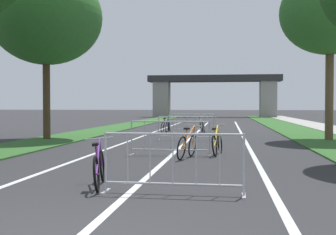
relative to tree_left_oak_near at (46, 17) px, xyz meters
The scene contains 19 objects.
grass_verge_left 13.41m from the tree_left_oak_near, 87.88° to the left, with size 2.62×63.97×0.05m, color #2D5B26.
grass_verge_right 18.01m from the tree_left_oak_near, 45.59° to the left, with size 2.62×63.97×0.05m, color #2D5B26.
sidewalk_path_right 19.76m from the tree_left_oak_near, 40.22° to the left, with size 2.36×63.97×0.08m, color #9E9B93.
lane_stripe_center 9.45m from the tree_left_oak_near, 36.46° to the left, with size 0.14×37.01×0.01m, color silver.
lane_stripe_right_lane 11.23m from the tree_left_oak_near, 27.92° to the left, with size 0.14×37.01×0.01m, color silver.
lane_stripe_left_lane 8.04m from the tree_left_oak_near, 50.66° to the left, with size 0.14×37.01×0.01m, color silver.
overpass_bridge 39.51m from the tree_left_oak_near, 80.90° to the left, with size 17.46×2.80×5.53m.
tree_left_oak_near is the anchor object (origin of this frame).
tree_right_pine_far 12.33m from the tree_left_oak_near, ahead, with size 4.26×4.26×7.33m.
crowd_barrier_nearest 13.81m from the tree_left_oak_near, 57.19° to the right, with size 2.44×0.49×1.05m.
crowd_barrier_second 9.50m from the tree_left_oak_near, 40.28° to the right, with size 2.43×0.45×1.05m.
crowd_barrier_third 7.87m from the tree_left_oak_near, ahead, with size 2.43×0.45×1.05m.
crowd_barrier_fourth 9.81m from the tree_left_oak_near, 44.10° to the left, with size 2.45×0.57×1.05m.
bicycle_white_0 9.94m from the tree_left_oak_near, 39.95° to the left, with size 0.51×1.62×0.98m.
bicycle_blue_1 9.32m from the tree_left_oak_near, 54.02° to the left, with size 0.61×1.65×0.87m.
bicycle_black_2 8.75m from the tree_left_oak_near, 51.08° to the left, with size 0.45×1.63×0.87m.
bicycle_yellow_3 10.35m from the tree_left_oak_near, 32.64° to the right, with size 0.42×1.65×0.92m.
bicycle_orange_4 10.27m from the tree_left_oak_near, 40.69° to the right, with size 0.67×1.62×0.97m.
bicycle_purple_5 12.79m from the tree_left_oak_near, 61.80° to the right, with size 0.63×1.69×0.90m.
Camera 1 is at (1.66, -4.13, 1.51)m, focal length 45.77 mm.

